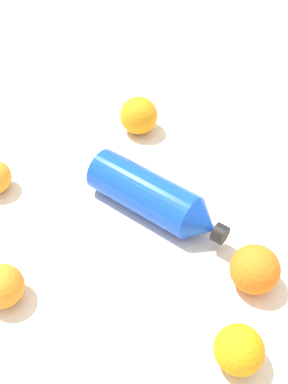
{
  "coord_description": "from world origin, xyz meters",
  "views": [
    {
      "loc": [
        -0.14,
        0.48,
        0.6
      ],
      "look_at": [
        0.02,
        -0.03,
        0.04
      ],
      "focal_mm": 41.71,
      "sensor_mm": 36.0,
      "label": 1
    }
  ],
  "objects": [
    {
      "name": "water_bottle",
      "position": [
        0.0,
        -0.02,
        0.04
      ],
      "size": [
        0.26,
        0.15,
        0.08
      ],
      "rotation": [
        0.0,
        0.0,
        2.81
      ],
      "color": "blue",
      "rests_on": "ground_plane"
    },
    {
      "name": "orange_1",
      "position": [
        -0.18,
        0.07,
        0.04
      ],
      "size": [
        0.08,
        0.08,
        0.08
      ],
      "primitive_type": "sphere",
      "color": "orange",
      "rests_on": "ground_plane"
    },
    {
      "name": "orange_3",
      "position": [
        -0.18,
        0.2,
        0.03
      ],
      "size": [
        0.07,
        0.07,
        0.07
      ],
      "primitive_type": "sphere",
      "color": "orange",
      "rests_on": "ground_plane"
    },
    {
      "name": "orange_2",
      "position": [
        0.1,
        -0.24,
        0.04
      ],
      "size": [
        0.08,
        0.08,
        0.08
      ],
      "primitive_type": "sphere",
      "color": "orange",
      "rests_on": "ground_plane"
    },
    {
      "name": "orange_4",
      "position": [
        0.16,
        0.21,
        0.03
      ],
      "size": [
        0.07,
        0.07,
        0.07
      ],
      "primitive_type": "sphere",
      "color": "orange",
      "rests_on": "ground_plane"
    },
    {
      "name": "ground_plane",
      "position": [
        0.0,
        0.0,
        0.0
      ],
      "size": [
        2.4,
        2.4,
        0.0
      ],
      "primitive_type": "plane",
      "color": "silver"
    }
  ]
}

